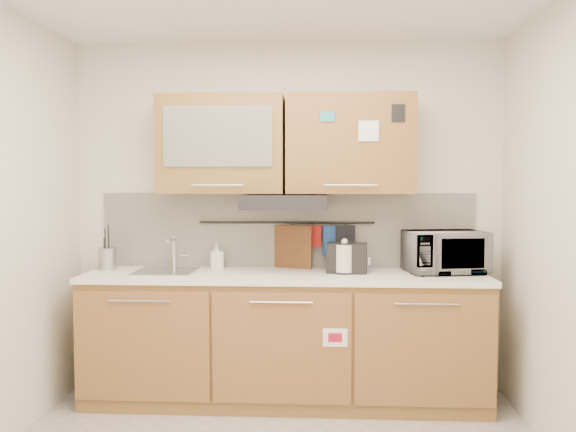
# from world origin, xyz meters

# --- Properties ---
(wall_back) EXTENTS (3.20, 0.00, 3.20)m
(wall_back) POSITION_xyz_m (0.00, 1.50, 1.30)
(wall_back) COLOR silver
(wall_back) RESTS_ON ground
(base_cabinet) EXTENTS (2.80, 0.64, 0.88)m
(base_cabinet) POSITION_xyz_m (0.00, 1.19, 0.41)
(base_cabinet) COLOR olive
(base_cabinet) RESTS_ON floor
(countertop) EXTENTS (2.82, 0.62, 0.04)m
(countertop) POSITION_xyz_m (0.00, 1.19, 0.90)
(countertop) COLOR white
(countertop) RESTS_ON base_cabinet
(backsplash) EXTENTS (2.80, 0.02, 0.56)m
(backsplash) POSITION_xyz_m (0.00, 1.49, 1.20)
(backsplash) COLOR silver
(backsplash) RESTS_ON countertop
(upper_cabinets) EXTENTS (1.82, 0.37, 0.70)m
(upper_cabinets) POSITION_xyz_m (-0.00, 1.32, 1.83)
(upper_cabinets) COLOR olive
(upper_cabinets) RESTS_ON wall_back
(range_hood) EXTENTS (0.60, 0.46, 0.10)m
(range_hood) POSITION_xyz_m (0.00, 1.25, 1.42)
(range_hood) COLOR black
(range_hood) RESTS_ON upper_cabinets
(sink) EXTENTS (0.42, 0.40, 0.26)m
(sink) POSITION_xyz_m (-0.85, 1.21, 0.92)
(sink) COLOR silver
(sink) RESTS_ON countertop
(utensil_rail) EXTENTS (1.30, 0.02, 0.02)m
(utensil_rail) POSITION_xyz_m (0.00, 1.45, 1.26)
(utensil_rail) COLOR black
(utensil_rail) RESTS_ON backsplash
(utensil_crock) EXTENTS (0.17, 0.17, 0.33)m
(utensil_crock) POSITION_xyz_m (-1.30, 1.27, 1.00)
(utensil_crock) COLOR #AAA9AE
(utensil_crock) RESTS_ON countertop
(kettle) EXTENTS (0.18, 0.17, 0.25)m
(kettle) POSITION_xyz_m (0.42, 1.20, 1.02)
(kettle) COLOR silver
(kettle) RESTS_ON countertop
(toaster) EXTENTS (0.30, 0.20, 0.21)m
(toaster) POSITION_xyz_m (0.44, 1.24, 1.03)
(toaster) COLOR black
(toaster) RESTS_ON countertop
(microwave) EXTENTS (0.59, 0.45, 0.30)m
(microwave) POSITION_xyz_m (1.13, 1.27, 1.07)
(microwave) COLOR #999999
(microwave) RESTS_ON countertop
(soap_bottle) EXTENTS (0.11, 0.12, 0.20)m
(soap_bottle) POSITION_xyz_m (-0.51, 1.36, 1.02)
(soap_bottle) COLOR #999999
(soap_bottle) RESTS_ON countertop
(cutting_board) EXTENTS (0.31, 0.15, 0.40)m
(cutting_board) POSITION_xyz_m (0.04, 1.44, 1.04)
(cutting_board) COLOR brown
(cutting_board) RESTS_ON utensil_rail
(oven_mitt) EXTENTS (0.14, 0.06, 0.23)m
(oven_mitt) POSITION_xyz_m (0.34, 1.44, 1.13)
(oven_mitt) COLOR navy
(oven_mitt) RESTS_ON utensil_rail
(dark_pouch) EXTENTS (0.15, 0.07, 0.22)m
(dark_pouch) POSITION_xyz_m (0.44, 1.44, 1.13)
(dark_pouch) COLOR black
(dark_pouch) RESTS_ON utensil_rail
(pot_holder) EXTENTS (0.13, 0.04, 0.16)m
(pot_holder) POSITION_xyz_m (0.20, 1.44, 1.16)
(pot_holder) COLOR #AD1A17
(pot_holder) RESTS_ON utensil_rail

